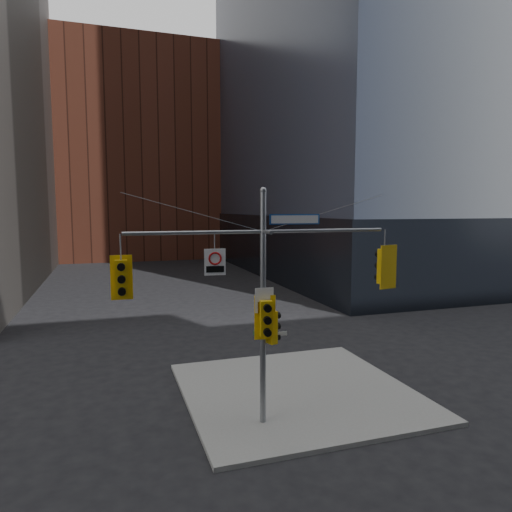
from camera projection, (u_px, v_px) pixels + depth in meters
ground at (287, 460)px, 12.14m from camera, size 160.00×160.00×0.00m
sidewalk_corner at (297, 391)px, 16.53m from camera, size 8.00×8.00×0.15m
podium_ne at (413, 241)px, 50.74m from camera, size 36.40×36.40×6.00m
brick_midrise at (136, 157)px, 65.50m from camera, size 26.00×20.00×28.00m
signal_assembly at (263, 285)px, 13.57m from camera, size 8.00×0.80×7.30m
traffic_light_west_arm at (122, 278)px, 12.29m from camera, size 0.59×0.47×1.23m
traffic_light_east_arm at (384, 266)px, 14.81m from camera, size 0.67×0.60×1.41m
traffic_light_pole_side at (273, 327)px, 13.82m from camera, size 0.44×0.37×1.00m
traffic_light_pole_front at (266, 319)px, 13.42m from camera, size 0.64×0.55×1.34m
street_sign_blade at (295, 219)px, 13.68m from camera, size 1.59×0.13×0.31m
regulatory_sign_arm at (215, 261)px, 13.01m from camera, size 0.61×0.11×0.77m
regulatory_sign_pole at (264, 301)px, 13.51m from camera, size 0.57×0.05×0.75m
street_blade_ew at (277, 334)px, 13.87m from camera, size 0.66×0.05×0.13m
street_blade_ns at (258, 336)px, 14.17m from camera, size 0.08×0.76×0.15m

